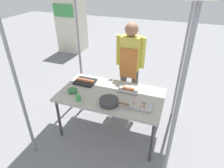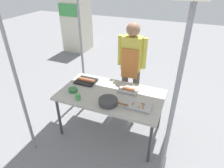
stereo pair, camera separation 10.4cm
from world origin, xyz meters
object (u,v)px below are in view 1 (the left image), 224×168
object	(u,v)px
tray_grilled_sausages	(85,81)
neighbor_stall_left	(72,25)
cooking_wok	(109,101)
tray_pork_links	(128,90)
stall_table	(111,97)
condiment_bowl	(73,91)
drink_cup_near_edge	(78,98)
tray_meat_skewers	(139,105)
vendor_woman	(130,61)

from	to	relation	value
tray_grilled_sausages	neighbor_stall_left	bearing A→B (deg)	123.41
tray_grilled_sausages	cooking_wok	xyz separation A→B (m)	(0.60, -0.44, 0.02)
cooking_wok	tray_pork_links	bearing A→B (deg)	70.27
stall_table	neighbor_stall_left	size ratio (longest dim) A/B	0.94
condiment_bowl	drink_cup_near_edge	world-z (taller)	drink_cup_near_edge
tray_meat_skewers	drink_cup_near_edge	world-z (taller)	drink_cup_near_edge
condiment_bowl	neighbor_stall_left	distance (m)	4.02
drink_cup_near_edge	neighbor_stall_left	xyz separation A→B (m)	(-2.21, 3.64, 0.06)
vendor_woman	neighbor_stall_left	xyz separation A→B (m)	(-2.69, 2.57, -0.15)
cooking_wok	vendor_woman	xyz separation A→B (m)	(0.02, 1.01, 0.21)
tray_meat_skewers	cooking_wok	size ratio (longest dim) A/B	0.85
stall_table	tray_grilled_sausages	xyz separation A→B (m)	(-0.53, 0.18, 0.07)
tray_pork_links	drink_cup_near_edge	size ratio (longest dim) A/B	3.70
condiment_bowl	neighbor_stall_left	bearing A→B (deg)	120.22
drink_cup_near_edge	vendor_woman	world-z (taller)	vendor_woman
tray_grilled_sausages	neighbor_stall_left	size ratio (longest dim) A/B	0.20
tray_pork_links	cooking_wok	xyz separation A→B (m)	(-0.16, -0.44, 0.02)
drink_cup_near_edge	neighbor_stall_left	bearing A→B (deg)	121.31
stall_table	tray_meat_skewers	size ratio (longest dim) A/B	4.33
stall_table	tray_meat_skewers	distance (m)	0.51
tray_grilled_sausages	condiment_bowl	xyz separation A→B (m)	(-0.04, -0.34, 0.00)
vendor_woman	drink_cup_near_edge	bearing A→B (deg)	65.96
stall_table	tray_pork_links	world-z (taller)	tray_pork_links
drink_cup_near_edge	neighbor_stall_left	distance (m)	4.26
drink_cup_near_edge	vendor_woman	bearing A→B (deg)	65.96
cooking_wok	condiment_bowl	xyz separation A→B (m)	(-0.65, 0.10, -0.02)
tray_grilled_sausages	cooking_wok	distance (m)	0.74
tray_grilled_sausages	cooking_wok	world-z (taller)	cooking_wok
tray_grilled_sausages	vendor_woman	world-z (taller)	vendor_woman
cooking_wok	vendor_woman	distance (m)	1.03
cooking_wok	drink_cup_near_edge	world-z (taller)	drink_cup_near_edge
tray_pork_links	neighbor_stall_left	xyz separation A→B (m)	(-2.83, 3.14, 0.09)
vendor_woman	condiment_bowl	bearing A→B (deg)	53.80
stall_table	drink_cup_near_edge	distance (m)	0.51
stall_table	condiment_bowl	xyz separation A→B (m)	(-0.58, -0.16, 0.08)
tray_meat_skewers	cooking_wok	world-z (taller)	cooking_wok
stall_table	tray_grilled_sausages	distance (m)	0.57
drink_cup_near_edge	tray_pork_links	bearing A→B (deg)	39.14
tray_meat_skewers	neighbor_stall_left	size ratio (longest dim) A/B	0.22
tray_grilled_sausages	tray_meat_skewers	world-z (taller)	tray_grilled_sausages
tray_meat_skewers	cooking_wok	distance (m)	0.42
stall_table	tray_pork_links	size ratio (longest dim) A/B	5.21
vendor_woman	neighbor_stall_left	world-z (taller)	neighbor_stall_left
stall_table	tray_grilled_sausages	size ratio (longest dim) A/B	4.62
vendor_woman	tray_meat_skewers	bearing A→B (deg)	113.41
vendor_woman	neighbor_stall_left	distance (m)	3.72
tray_grilled_sausages	stall_table	bearing A→B (deg)	-18.92
stall_table	tray_grilled_sausages	bearing A→B (deg)	161.08
cooking_wok	drink_cup_near_edge	bearing A→B (deg)	-172.20
stall_table	vendor_woman	xyz separation A→B (m)	(0.09, 0.75, 0.31)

